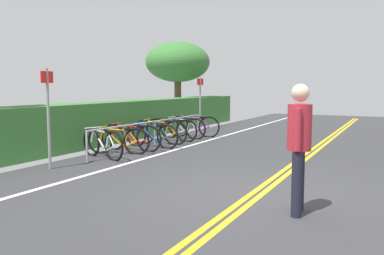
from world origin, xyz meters
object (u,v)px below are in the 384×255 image
at_px(bicycle_3, 151,135).
at_px(pedestrian, 299,139).
at_px(bicycle_6, 182,128).
at_px(sign_post_near, 48,108).
at_px(bicycle_7, 194,126).
at_px(bike_rack, 155,127).
at_px(bicycle_4, 159,132).
at_px(bicycle_0, 102,144).
at_px(bicycle_2, 131,137).
at_px(tree_mid, 178,63).
at_px(bicycle_5, 171,130).
at_px(sign_post_far, 200,99).
at_px(bicycle_1, 118,140).

relative_size(bicycle_3, pedestrian, 1.01).
distance_m(bicycle_6, sign_post_near, 5.70).
bearing_deg(bicycle_7, bicycle_3, -179.67).
bearing_deg(bike_rack, sign_post_near, 177.68).
relative_size(bicycle_4, bicycle_7, 0.97).
height_order(bicycle_0, bicycle_2, bicycle_2).
distance_m(sign_post_near, tree_mid, 10.81).
distance_m(bicycle_0, bicycle_5, 3.39).
xyz_separation_m(bicycle_2, bicycle_7, (3.44, -0.17, -0.00)).
bearing_deg(bicycle_7, sign_post_far, 15.60).
bearing_deg(bicycle_6, bicycle_0, -179.70).
bearing_deg(bike_rack, bicycle_6, 1.28).
relative_size(bicycle_5, sign_post_near, 0.87).
bearing_deg(tree_mid, bicycle_5, -152.95).
distance_m(bicycle_0, bicycle_6, 4.11).
bearing_deg(bicycle_3, bicycle_2, 166.30).
bearing_deg(bike_rack, sign_post_far, 3.84).
bearing_deg(bicycle_6, bicycle_1, 179.46).
bearing_deg(bicycle_1, sign_post_far, 1.83).
height_order(bicycle_0, sign_post_near, sign_post_near).
bearing_deg(bicycle_7, bicycle_2, 177.23).
bearing_deg(tree_mid, bicycle_0, -162.27).
xyz_separation_m(sign_post_far, tree_mid, (3.00, 2.61, 1.56)).
distance_m(bike_rack, sign_post_far, 3.60).
bearing_deg(bicycle_0, bike_rack, -0.44).
bearing_deg(bicycle_2, bicycle_0, -177.19).
distance_m(bicycle_3, tree_mid, 7.86).
relative_size(bicycle_3, bicycle_6, 1.05).
distance_m(bicycle_1, sign_post_far, 5.23).
height_order(bicycle_4, pedestrian, pedestrian).
height_order(bicycle_2, bicycle_3, bicycle_2).
xyz_separation_m(bicycle_1, bicycle_6, (3.41, -0.03, 0.01)).
relative_size(bicycle_0, bicycle_3, 0.92).
xyz_separation_m(bicycle_7, tree_mid, (4.16, 2.93, 2.45)).
bearing_deg(pedestrian, bicycle_5, 43.00).
bearing_deg(bicycle_5, bicycle_4, -177.71).
distance_m(bicycle_7, sign_post_far, 1.50).
distance_m(bicycle_6, bicycle_7, 0.59).
bearing_deg(bicycle_2, bike_rack, -4.20).
relative_size(bicycle_1, bicycle_2, 0.91).
distance_m(bicycle_2, bicycle_7, 3.44).
height_order(bicycle_5, bicycle_7, bicycle_7).
distance_m(bicycle_1, bicycle_2, 0.55).
bearing_deg(bicycle_2, bicycle_3, -13.70).
bearing_deg(bicycle_4, sign_post_far, 3.63).
bearing_deg(sign_post_near, bicycle_1, -2.17).
bearing_deg(bike_rack, bicycle_3, -162.73).
distance_m(bicycle_7, pedestrian, 8.53).
bearing_deg(bicycle_0, tree_mid, 17.73).
distance_m(bike_rack, bicycle_7, 2.37).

